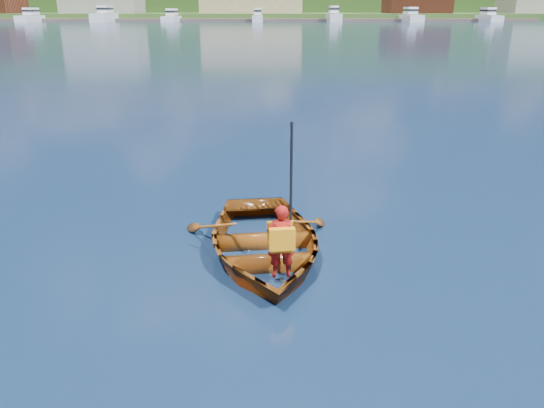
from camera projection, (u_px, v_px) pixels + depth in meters
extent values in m
plane|color=#0E2243|center=(210.00, 275.00, 7.44)|extent=(600.00, 600.00, 0.00)
imported|color=brown|center=(263.00, 242.00, 7.99)|extent=(2.84, 3.71, 0.72)
imported|color=#A21511|center=(281.00, 241.00, 7.03)|extent=(0.40, 0.29, 1.03)
cube|color=orange|center=(282.00, 239.00, 6.88)|extent=(0.35, 0.14, 0.30)
cube|color=orange|center=(280.00, 232.00, 7.11)|extent=(0.35, 0.12, 0.30)
cube|color=orange|center=(281.00, 248.00, 7.06)|extent=(0.32, 0.25, 0.05)
cylinder|color=black|center=(291.00, 200.00, 7.00)|extent=(0.04, 0.04, 2.08)
cube|color=#3B4D24|center=(268.00, 16.00, 185.24)|extent=(400.00, 80.00, 2.00)
cube|color=brown|center=(246.00, 20.00, 146.06)|extent=(160.02, 4.98, 0.80)
cube|color=white|center=(30.00, 19.00, 141.14)|extent=(3.35, 11.96, 1.82)
cube|color=white|center=(31.00, 11.00, 141.57)|extent=(2.34, 5.38, 1.80)
cube|color=black|center=(31.00, 11.00, 141.54)|extent=(2.41, 5.62, 0.50)
cube|color=white|center=(104.00, 18.00, 141.11)|extent=(3.87, 13.81, 2.34)
cube|color=white|center=(105.00, 9.00, 141.60)|extent=(2.71, 6.21, 1.80)
cube|color=black|center=(105.00, 9.00, 141.57)|extent=(2.78, 6.49, 0.50)
cube|color=white|center=(171.00, 19.00, 141.25)|extent=(3.50, 12.48, 1.61)
cube|color=white|center=(172.00, 12.00, 141.77)|extent=(2.45, 5.62, 1.80)
cube|color=black|center=(172.00, 12.00, 141.73)|extent=(2.52, 5.87, 0.50)
cube|color=white|center=(258.00, 19.00, 141.27)|extent=(2.69, 9.62, 1.79)
cube|color=white|center=(258.00, 11.00, 141.48)|extent=(1.89, 4.33, 1.80)
cube|color=black|center=(258.00, 11.00, 141.45)|extent=(1.94, 4.52, 0.50)
cube|color=white|center=(334.00, 18.00, 141.24)|extent=(3.18, 11.37, 2.32)
cube|color=white|center=(334.00, 9.00, 141.51)|extent=(2.23, 5.12, 1.80)
cube|color=black|center=(334.00, 9.00, 141.47)|extent=(2.29, 5.35, 0.50)
cube|color=white|center=(411.00, 19.00, 141.33)|extent=(3.73, 13.32, 1.98)
cube|color=white|center=(411.00, 10.00, 141.85)|extent=(2.61, 6.00, 1.80)
cube|color=black|center=(411.00, 10.00, 141.81)|extent=(2.69, 6.26, 0.50)
cube|color=white|center=(489.00, 19.00, 141.38)|extent=(3.34, 11.92, 1.86)
cube|color=white|center=(488.00, 11.00, 141.80)|extent=(2.34, 5.36, 1.80)
cube|color=black|center=(488.00, 11.00, 141.76)|extent=(2.40, 5.60, 0.50)
cylinder|color=#382314|center=(173.00, 4.00, 189.25)|extent=(0.80, 0.80, 3.44)
cylinder|color=#382314|center=(259.00, 2.00, 194.46)|extent=(0.80, 0.80, 2.54)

